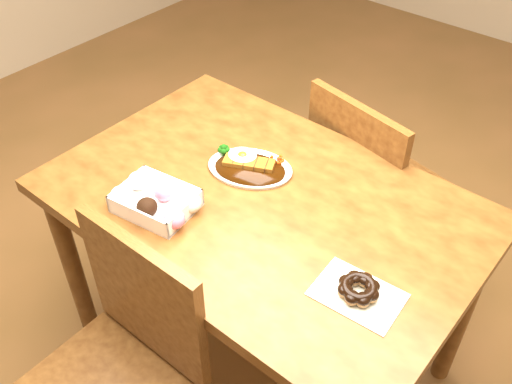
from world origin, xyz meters
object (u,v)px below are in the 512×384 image
Objects in this scene: chair_near at (119,374)px; pon_de_ring at (358,289)px; chair_far at (371,187)px; katsu_curry_plate at (249,166)px; donut_box at (156,200)px; table at (262,223)px.

pon_de_ring is (0.43, 0.41, 0.29)m from chair_near.
chair_far is 0.57m from katsu_curry_plate.
donut_box is (-0.15, 0.32, 0.30)m from chair_near.
chair_near is 0.68m from katsu_curry_plate.
table is at bearing 93.63° from chair_far.
donut_box reaches higher than table.
chair_far and chair_near have the same top height.
donut_box reaches higher than katsu_curry_plate.
table is 0.56m from chair_near.
pon_de_ring reaches higher than table.
chair_far reaches higher than donut_box.
table is 4.84× the size of donut_box.
chair_near is at bearing -94.36° from table.
katsu_curry_plate is (-0.07, 0.61, 0.28)m from chair_near.
table is 1.38× the size of chair_far.
chair_far is 0.85m from donut_box.
pon_de_ring is at bearing 43.67° from chair_near.
table is at bearing 47.94° from donut_box.
chair_far reaches higher than pon_de_ring.
katsu_curry_plate is (-0.11, 0.08, 0.11)m from table.
katsu_curry_plate reaches higher than table.
pon_de_ring is at bearing 126.87° from chair_far.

